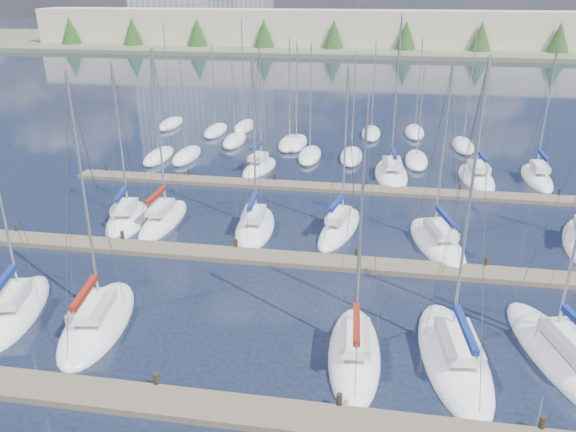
% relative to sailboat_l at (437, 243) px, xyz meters
% --- Properties ---
extents(ground, '(400.00, 400.00, 0.00)m').
position_rel_sailboat_l_xyz_m(ground, '(-9.30, 39.94, -0.18)').
color(ground, '#1B2337').
rests_on(ground, ground).
extents(dock_near, '(44.00, 1.93, 1.10)m').
position_rel_sailboat_l_xyz_m(dock_near, '(-9.30, -18.05, -0.02)').
color(dock_near, '#6B5E4C').
rests_on(dock_near, ground).
extents(dock_mid, '(44.00, 1.93, 1.10)m').
position_rel_sailboat_l_xyz_m(dock_mid, '(-9.30, -4.05, -0.02)').
color(dock_mid, '#6B5E4C').
rests_on(dock_mid, ground).
extents(dock_far, '(44.00, 1.93, 1.10)m').
position_rel_sailboat_l_xyz_m(dock_far, '(-9.30, 9.95, -0.02)').
color(dock_far, '#6B5E4C').
rests_on(dock_far, ground).
extents(sailboat_l, '(4.70, 8.88, 12.82)m').
position_rel_sailboat_l_xyz_m(sailboat_l, '(0.00, 0.00, 0.00)').
color(sailboat_l, white).
rests_on(sailboat_l, ground).
extents(sailboat_h, '(4.07, 7.60, 12.30)m').
position_rel_sailboat_l_xyz_m(sailboat_h, '(-22.58, 0.36, 0.00)').
color(sailboat_h, white).
rests_on(sailboat_h, ground).
extents(sailboat_e, '(3.99, 9.58, 14.61)m').
position_rel_sailboat_l_xyz_m(sailboat_e, '(-0.21, -12.82, 0.00)').
color(sailboat_e, white).
rests_on(sailboat_e, ground).
extents(sailboat_c, '(4.26, 8.59, 13.69)m').
position_rel_sailboat_l_xyz_m(sailboat_c, '(-18.30, -12.80, 0.00)').
color(sailboat_c, white).
rests_on(sailboat_c, ground).
extents(sailboat_o, '(3.43, 6.58, 12.07)m').
position_rel_sailboat_l_xyz_m(sailboat_o, '(-15.47, 14.37, 0.02)').
color(sailboat_o, white).
rests_on(sailboat_o, ground).
extents(sailboat_f, '(5.21, 10.32, 14.00)m').
position_rel_sailboat_l_xyz_m(sailboat_f, '(4.87, -12.05, 0.00)').
color(sailboat_f, white).
rests_on(sailboat_f, ground).
extents(sailboat_i, '(2.30, 8.04, 13.23)m').
position_rel_sailboat_l_xyz_m(sailboat_i, '(-19.84, 0.66, 0.02)').
color(sailboat_i, white).
rests_on(sailboat_i, ground).
extents(sailboat_j, '(3.29, 7.91, 13.07)m').
position_rel_sailboat_l_xyz_m(sailboat_j, '(-12.84, 0.57, 0.01)').
color(sailboat_j, white).
rests_on(sailboat_j, ground).
extents(sailboat_p, '(3.55, 9.03, 14.85)m').
position_rel_sailboat_l_xyz_m(sailboat_p, '(-3.03, 14.59, 0.01)').
color(sailboat_p, white).
rests_on(sailboat_p, ground).
extents(sailboat_q, '(3.40, 8.21, 11.72)m').
position_rel_sailboat_l_xyz_m(sailboat_q, '(4.62, 14.76, -0.00)').
color(sailboat_q, white).
rests_on(sailboat_q, ground).
extents(sailboat_r, '(2.41, 7.88, 12.97)m').
position_rel_sailboat_l_xyz_m(sailboat_r, '(10.05, 15.65, 0.02)').
color(sailboat_r, white).
rests_on(sailboat_r, ground).
extents(sailboat_d, '(2.91, 8.12, 13.16)m').
position_rel_sailboat_l_xyz_m(sailboat_d, '(-4.88, -13.36, 0.01)').
color(sailboat_d, white).
rests_on(sailboat_d, ground).
extents(sailboat_k, '(3.71, 8.25, 12.30)m').
position_rel_sailboat_l_xyz_m(sailboat_k, '(-6.76, 1.33, 0.01)').
color(sailboat_k, white).
rests_on(sailboat_k, ground).
extents(sailboat_b, '(4.21, 7.96, 10.75)m').
position_rel_sailboat_l_xyz_m(sailboat_b, '(-23.08, -12.47, -0.00)').
color(sailboat_b, white).
rests_on(sailboat_b, ground).
extents(distant_boats, '(36.93, 20.75, 13.30)m').
position_rel_sailboat_l_xyz_m(distant_boats, '(-13.65, 23.70, 0.12)').
color(distant_boats, '#9EA0A5').
rests_on(distant_boats, ground).
extents(shoreline, '(400.00, 60.00, 38.00)m').
position_rel_sailboat_l_xyz_m(shoreline, '(-22.60, 129.71, 7.27)').
color(shoreline, '#666B51').
rests_on(shoreline, ground).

